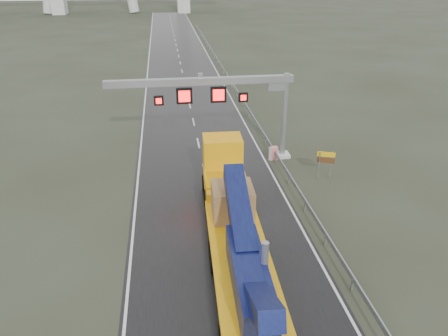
{
  "coord_description": "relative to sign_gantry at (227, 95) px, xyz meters",
  "views": [
    {
      "loc": [
        -2.77,
        -15.48,
        15.15
      ],
      "look_at": [
        0.7,
        9.63,
        3.2
      ],
      "focal_mm": 35.0,
      "sensor_mm": 36.0,
      "label": 1
    }
  ],
  "objects": [
    {
      "name": "striped_barrier",
      "position": [
        3.9,
        -0.5,
        -5.04
      ],
      "size": [
        0.77,
        0.6,
        1.15
      ],
      "primitive_type": "cube",
      "rotation": [
        0.0,
        0.0,
        0.4
      ],
      "color": "red",
      "rests_on": "ground"
    },
    {
      "name": "heavy_haul_truck",
      "position": [
        -1.34,
        -12.52,
        -3.72
      ],
      "size": [
        3.8,
        20.93,
        4.89
      ],
      "rotation": [
        0.0,
        0.0,
        -0.04
      ],
      "color": "#EFA60D",
      "rests_on": "ground"
    },
    {
      "name": "guardrail",
      "position": [
        4.0,
        12.01,
        -4.91
      ],
      "size": [
        0.2,
        140.0,
        1.4
      ],
      "primitive_type": null,
      "color": "gray",
      "rests_on": "ground"
    },
    {
      "name": "ground",
      "position": [
        -2.1,
        -17.99,
        -5.61
      ],
      "size": [
        400.0,
        400.0,
        0.0
      ],
      "primitive_type": "plane",
      "color": "#2B2E20",
      "rests_on": "ground"
    },
    {
      "name": "sign_gantry",
      "position": [
        0.0,
        0.0,
        0.0
      ],
      "size": [
        14.9,
        1.2,
        7.42
      ],
      "color": "beige",
      "rests_on": "ground"
    },
    {
      "name": "road",
      "position": [
        -2.1,
        22.01,
        -5.6
      ],
      "size": [
        11.0,
        200.0,
        0.02
      ],
      "primitive_type": "cube",
      "color": "black",
      "rests_on": "ground"
    },
    {
      "name": "exit_sign_pair",
      "position": [
        6.9,
        -4.64,
        -4.0
      ],
      "size": [
        1.27,
        0.53,
        2.3
      ],
      "rotation": [
        0.0,
        0.0,
        -0.36
      ],
      "color": "gray",
      "rests_on": "ground"
    }
  ]
}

